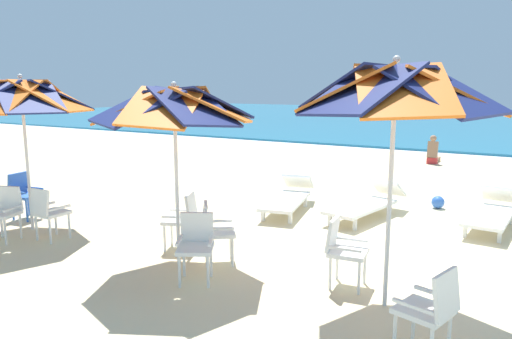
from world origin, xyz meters
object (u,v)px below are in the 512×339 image
(plastic_chair_2, at_px, (214,229))
(plastic_chair_6, at_px, (5,210))
(beach_umbrella_2, at_px, (22,97))
(sun_lounger_0, at_px, (491,212))
(plastic_chair_3, at_px, (183,217))
(plastic_chair_5, at_px, (48,211))
(plastic_chair_4, at_px, (196,243))
(beach_ball, at_px, (438,202))
(plastic_chair_0, at_px, (343,247))
(sun_lounger_2, at_px, (288,197))
(beach_umbrella_0, at_px, (395,92))
(sun_lounger_1, at_px, (366,203))
(beachgoer_seated, at_px, (433,154))
(plastic_chair_7, at_px, (24,192))
(plastic_chair_1, at_px, (431,307))
(beach_umbrella_1, at_px, (174,107))

(plastic_chair_2, bearing_deg, plastic_chair_6, -166.26)
(beach_umbrella_2, distance_m, sun_lounger_0, 8.26)
(plastic_chair_3, height_order, plastic_chair_5, same)
(plastic_chair_4, distance_m, beach_ball, 5.76)
(plastic_chair_0, relative_size, beach_umbrella_2, 0.33)
(sun_lounger_2, bearing_deg, plastic_chair_3, -97.86)
(beach_umbrella_0, xyz_separation_m, beach_ball, (-0.26, 4.88, -2.27))
(sun_lounger_1, height_order, beachgoer_seated, beachgoer_seated)
(plastic_chair_7, bearing_deg, beach_umbrella_2, -26.55)
(plastic_chair_0, bearing_deg, beach_umbrella_2, -175.25)
(beach_umbrella_0, xyz_separation_m, plastic_chair_6, (-5.93, -0.75, -1.90))
(sun_lounger_0, xyz_separation_m, sun_lounger_2, (-3.58, -0.79, 0.00))
(sun_lounger_1, bearing_deg, beachgoer_seated, 90.94)
(sun_lounger_0, bearing_deg, plastic_chair_6, -144.92)
(beach_umbrella_0, distance_m, beach_umbrella_2, 6.09)
(sun_lounger_2, bearing_deg, plastic_chair_4, -81.97)
(sun_lounger_0, relative_size, beachgoer_seated, 2.36)
(plastic_chair_1, height_order, plastic_chair_2, same)
(beach_umbrella_1, height_order, beach_ball, beach_umbrella_1)
(plastic_chair_0, height_order, beach_ball, plastic_chair_0)
(beach_ball, bearing_deg, sun_lounger_2, -146.03)
(plastic_chair_0, bearing_deg, sun_lounger_1, 102.28)
(beach_ball, relative_size, beachgoer_seated, 0.28)
(beach_umbrella_1, height_order, beachgoer_seated, beach_umbrella_1)
(plastic_chair_2, xyz_separation_m, sun_lounger_0, (3.21, 3.86, -0.22))
(plastic_chair_2, height_order, plastic_chair_5, same)
(plastic_chair_1, distance_m, sun_lounger_1, 4.75)
(plastic_chair_1, distance_m, beach_umbrella_1, 3.92)
(beach_umbrella_0, height_order, beach_umbrella_1, beach_umbrella_0)
(plastic_chair_1, distance_m, plastic_chair_5, 5.94)
(beach_umbrella_1, height_order, sun_lounger_1, beach_umbrella_1)
(beach_umbrella_0, bearing_deg, plastic_chair_5, -175.42)
(plastic_chair_2, distance_m, plastic_chair_4, 0.62)
(beach_umbrella_2, relative_size, sun_lounger_2, 1.19)
(plastic_chair_0, height_order, plastic_chair_4, same)
(plastic_chair_3, relative_size, sun_lounger_0, 0.40)
(plastic_chair_1, bearing_deg, sun_lounger_2, 130.48)
(plastic_chair_5, height_order, beachgoer_seated, beachgoer_seated)
(plastic_chair_6, height_order, sun_lounger_0, plastic_chair_6)
(plastic_chair_2, bearing_deg, plastic_chair_7, 178.90)
(plastic_chair_5, height_order, sun_lounger_2, plastic_chair_5)
(plastic_chair_0, distance_m, plastic_chair_2, 1.83)
(sun_lounger_0, xyz_separation_m, beach_ball, (-1.04, 0.92, -0.15))
(plastic_chair_4, relative_size, beachgoer_seated, 0.94)
(beach_umbrella_1, bearing_deg, beach_umbrella_2, -179.84)
(plastic_chair_6, height_order, plastic_chair_7, same)
(plastic_chair_7, relative_size, sun_lounger_0, 0.40)
(plastic_chair_7, bearing_deg, plastic_chair_1, -8.01)
(plastic_chair_2, bearing_deg, beach_umbrella_0, -2.47)
(beachgoer_seated, bearing_deg, beach_ball, -78.93)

